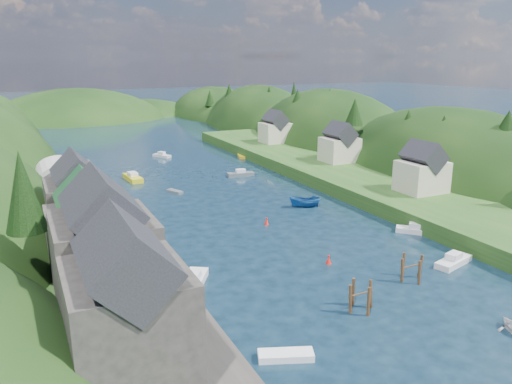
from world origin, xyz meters
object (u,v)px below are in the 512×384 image
channel_buoy_near (329,260)px  channel_buoy_far (267,221)px  piling_cluster_far (411,271)px  piling_cluster_near (361,299)px

channel_buoy_near → channel_buoy_far: same height
piling_cluster_far → channel_buoy_far: bearing=104.0°
piling_cluster_far → channel_buoy_far: size_ratio=3.02×
piling_cluster_near → channel_buoy_far: (3.34, 26.71, -0.71)m
piling_cluster_near → piling_cluster_far: bearing=18.9°
piling_cluster_near → channel_buoy_far: bearing=82.9°
piling_cluster_far → channel_buoy_near: piling_cluster_far is taller
piling_cluster_far → channel_buoy_far: piling_cluster_far is taller
channel_buoy_near → piling_cluster_near: bearing=-108.2°
piling_cluster_near → piling_cluster_far: piling_cluster_near is taller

